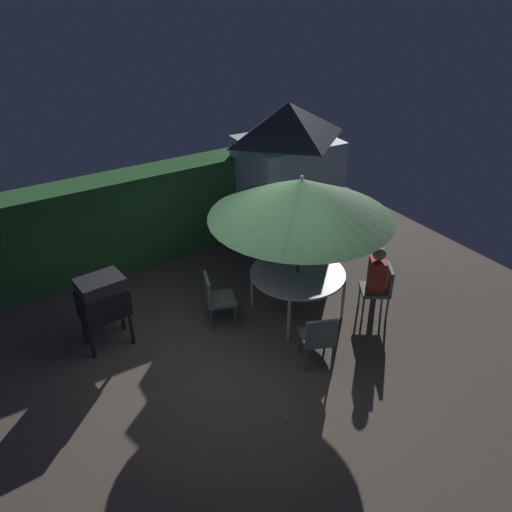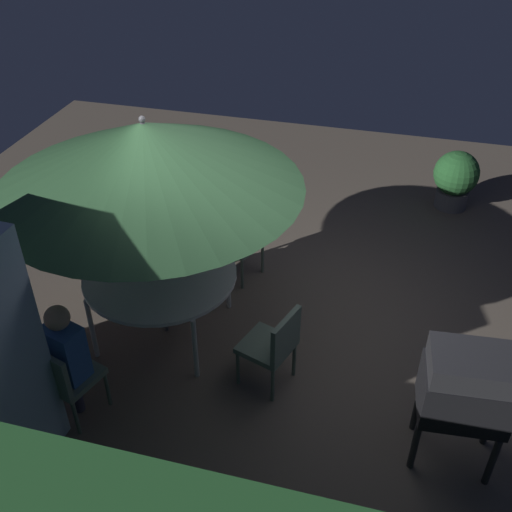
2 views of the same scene
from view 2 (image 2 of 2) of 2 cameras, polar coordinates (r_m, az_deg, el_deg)
The scene contains 11 objects.
ground_plane at distance 6.74m, azimuth 2.02°, elevation -6.48°, with size 11.00×11.00×0.00m, color brown.
patio_table at distance 6.27m, azimuth -9.04°, elevation -1.94°, with size 1.58×1.58×0.79m.
patio_umbrella at distance 5.56m, azimuth -10.35°, elevation 9.34°, with size 2.90×2.90×2.48m.
bbq_grill at distance 5.22m, azimuth 19.28°, elevation -11.68°, with size 0.74×0.56×1.20m.
chair_near_shed at distance 7.41m, azimuth -14.99°, elevation 1.62°, with size 0.64×0.64×0.90m.
chair_far_side at distance 5.73m, azimuth -17.77°, elevation -10.80°, with size 0.58×0.58×0.90m.
chair_toward_hedge at distance 5.76m, azimuth 1.73°, elevation -8.32°, with size 0.59×0.58×0.90m.
chair_toward_house at distance 7.21m, azimuth -1.19°, elevation 1.94°, with size 0.60×0.61×0.90m.
potted_plant_by_shed at distance 9.03m, azimuth 18.36°, elevation 7.04°, with size 0.63×0.63×0.85m.
person_in_red at distance 7.20m, azimuth -14.97°, elevation 3.07°, with size 0.39×0.42×1.26m.
person_in_blue at distance 5.59m, azimuth -17.62°, elevation -8.42°, with size 0.40×0.33×1.26m.
Camera 2 is at (-1.05, 4.90, 4.51)m, focal length 42.27 mm.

